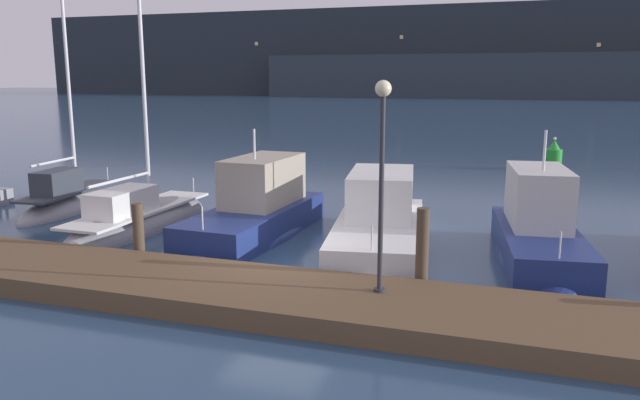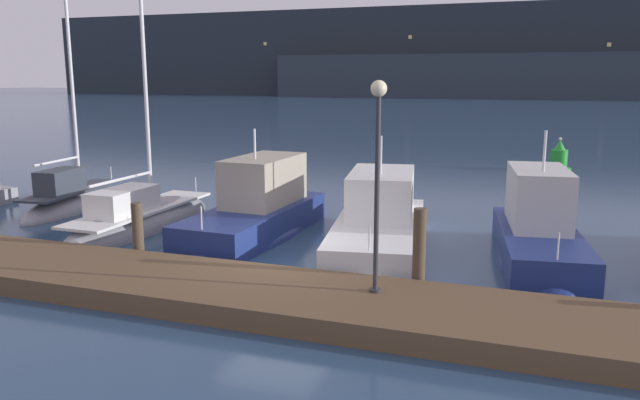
# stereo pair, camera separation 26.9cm
# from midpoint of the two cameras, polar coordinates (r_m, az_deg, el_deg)

# --- Properties ---
(ground_plane) EXTENTS (400.00, 400.00, 0.00)m
(ground_plane) POSITION_cam_midpoint_polar(r_m,az_deg,el_deg) (15.42, -3.51, -6.60)
(ground_plane) COLOR navy
(dock) EXTENTS (45.51, 2.80, 0.45)m
(dock) POSITION_cam_midpoint_polar(r_m,az_deg,el_deg) (13.49, -7.13, -8.32)
(dock) COLOR brown
(dock) RESTS_ON ground
(mooring_pile_2) EXTENTS (0.28, 0.28, 1.59)m
(mooring_pile_2) POSITION_cam_midpoint_polar(r_m,az_deg,el_deg) (16.47, -15.86, -2.98)
(mooring_pile_2) COLOR #4C3D2D
(mooring_pile_2) RESTS_ON ground
(mooring_pile_3) EXTENTS (0.28, 0.28, 1.96)m
(mooring_pile_3) POSITION_cam_midpoint_polar(r_m,az_deg,el_deg) (13.69, 9.60, -4.78)
(mooring_pile_3) COLOR #4C3D2D
(mooring_pile_3) RESTS_ON ground
(sailboat_berth_3) EXTENTS (2.04, 5.61, 8.42)m
(sailboat_berth_3) POSITION_cam_midpoint_polar(r_m,az_deg,el_deg) (24.12, -21.38, -0.39)
(sailboat_berth_3) COLOR gray
(sailboat_berth_3) RESTS_ON ground
(sailboat_berth_4) EXTENTS (1.89, 7.19, 9.85)m
(sailboat_berth_4) POSITION_cam_midpoint_polar(r_m,az_deg,el_deg) (20.47, -15.71, -2.15)
(sailboat_berth_4) COLOR gray
(sailboat_berth_4) RESTS_ON ground
(motorboat_berth_5) EXTENTS (2.59, 6.93, 3.77)m
(motorboat_berth_5) POSITION_cam_midpoint_polar(r_m,az_deg,el_deg) (18.89, -5.45, -1.88)
(motorboat_berth_5) COLOR navy
(motorboat_berth_5) RESTS_ON ground
(motorboat_berth_6) EXTENTS (3.80, 7.61, 3.67)m
(motorboat_berth_6) POSITION_cam_midpoint_polar(r_m,az_deg,el_deg) (17.72, 5.87, -3.02)
(motorboat_berth_6) COLOR white
(motorboat_berth_6) RESTS_ON ground
(motorboat_berth_7) EXTENTS (2.92, 6.49, 4.03)m
(motorboat_berth_7) POSITION_cam_midpoint_polar(r_m,az_deg,el_deg) (17.15, 19.73, -3.93)
(motorboat_berth_7) COLOR navy
(motorboat_berth_7) RESTS_ON ground
(channel_buoy) EXTENTS (1.24, 1.24, 1.70)m
(channel_buoy) POSITION_cam_midpoint_polar(r_m,az_deg,el_deg) (33.92, 21.21, 3.52)
(channel_buoy) COLOR green
(channel_buoy) RESTS_ON ground
(dock_lamppost) EXTENTS (0.32, 0.32, 4.20)m
(dock_lamppost) POSITION_cam_midpoint_polar(r_m,az_deg,el_deg) (12.14, 5.93, 4.21)
(dock_lamppost) COLOR #2D2D33
(dock_lamppost) RESTS_ON dock
(hillside_backdrop) EXTENTS (240.00, 23.00, 20.37)m
(hillside_backdrop) POSITION_cam_midpoint_polar(r_m,az_deg,el_deg) (150.56, 18.71, 12.45)
(hillside_backdrop) COLOR #232B33
(hillside_backdrop) RESTS_ON ground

